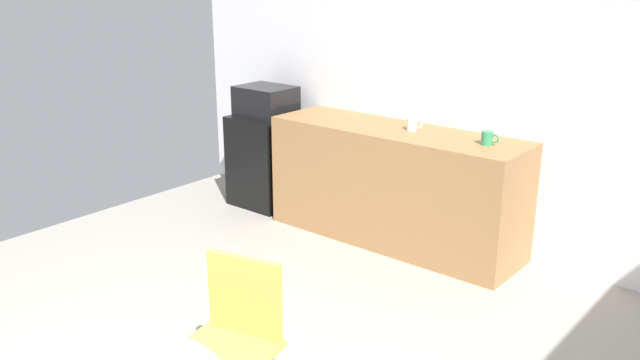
% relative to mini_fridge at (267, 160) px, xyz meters
% --- Properties ---
extents(wall_back, '(6.00, 0.10, 2.60)m').
position_rel_mini_fridge_xyz_m(wall_back, '(2.02, 0.35, 0.90)').
color(wall_back, silver).
rests_on(wall_back, ground_plane).
extents(counter_block, '(2.03, 0.60, 0.90)m').
position_rel_mini_fridge_xyz_m(counter_block, '(1.36, 0.00, 0.05)').
color(counter_block, '#9E7042').
rests_on(counter_block, ground_plane).
extents(mini_fridge, '(0.54, 0.54, 0.81)m').
position_rel_mini_fridge_xyz_m(mini_fridge, '(0.00, 0.00, 0.00)').
color(mini_fridge, black).
rests_on(mini_fridge, ground_plane).
extents(microwave, '(0.48, 0.38, 0.26)m').
position_rel_mini_fridge_xyz_m(microwave, '(0.00, 0.00, 0.53)').
color(microwave, black).
rests_on(microwave, mini_fridge).
extents(chair_yellow, '(0.50, 0.50, 0.83)m').
position_rel_mini_fridge_xyz_m(chair_yellow, '(2.06, -2.34, 0.12)').
color(chair_yellow, silver).
rests_on(chair_yellow, ground_plane).
extents(mug_white, '(0.13, 0.08, 0.09)m').
position_rel_mini_fridge_xyz_m(mug_white, '(2.10, 0.01, 0.54)').
color(mug_white, '#338C59').
rests_on(mug_white, counter_block).
extents(mug_green, '(0.13, 0.08, 0.09)m').
position_rel_mini_fridge_xyz_m(mug_green, '(1.48, 0.04, 0.54)').
color(mug_green, white).
rests_on(mug_green, counter_block).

